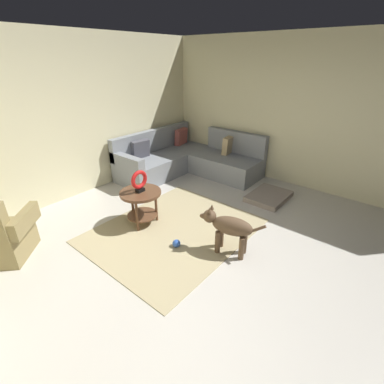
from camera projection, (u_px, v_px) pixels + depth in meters
name	position (u px, v px, depth m)	size (l,w,h in m)	color
ground_plane	(206.00, 258.00, 3.57)	(6.00, 6.00, 0.10)	beige
wall_back	(68.00, 119.00, 4.63)	(6.00, 0.12, 2.70)	beige
wall_right	(305.00, 115.00, 4.99)	(0.12, 6.00, 2.70)	beige
area_rug	(174.00, 230.00, 4.05)	(2.30, 1.90, 0.01)	tan
sectional_couch	(187.00, 160.00, 5.95)	(2.20, 2.25, 0.88)	gray
side_table	(141.00, 199.00, 4.05)	(0.60, 0.60, 0.54)	brown
torus_sculpture	(139.00, 181.00, 3.92)	(0.28, 0.08, 0.33)	black
dog_bed_mat	(269.00, 196.00, 4.94)	(0.80, 0.60, 0.09)	gray
dog	(229.00, 227.00, 3.46)	(0.35, 0.83, 0.63)	brown
dog_toy_ball	(176.00, 243.00, 3.69)	(0.11, 0.11, 0.11)	blue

